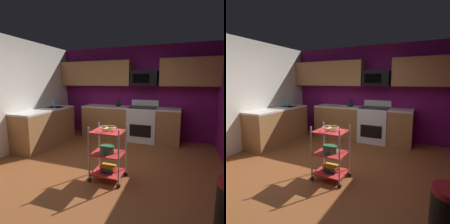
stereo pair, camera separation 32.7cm
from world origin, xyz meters
TOP-DOWN VIEW (x-y plane):
  - floor at (0.00, 0.00)m, footprint 4.40×4.80m
  - wall_back at (0.00, 2.43)m, footprint 4.52×0.06m
  - wall_left at (-2.23, 0.00)m, footprint 0.06×4.80m
  - counter_run at (-0.77, 1.62)m, footprint 3.56×2.38m
  - oven_range at (0.38, 2.10)m, footprint 0.76×0.65m
  - upper_cabinets at (-0.08, 2.23)m, footprint 4.40×0.33m
  - microwave at (0.37, 2.21)m, footprint 0.70×0.39m
  - rolling_cart at (0.26, -0.20)m, footprint 0.57×0.43m
  - fruit_bowl at (0.26, -0.20)m, footprint 0.27×0.27m
  - mixing_bowl_large at (0.24, -0.20)m, footprint 0.25×0.25m
  - book_stack at (0.26, -0.20)m, footprint 0.25×0.20m
  - kettle at (-0.34, 2.10)m, footprint 0.21×0.18m
  - dish_soap_bottle at (-1.90, 1.29)m, footprint 0.06×0.06m

SIDE VIEW (x-z plane):
  - floor at x=0.00m, z-range -0.04..0.00m
  - book_stack at x=0.26m, z-range 0.13..0.24m
  - rolling_cart at x=0.26m, z-range 0.00..0.91m
  - counter_run at x=-0.77m, z-range 0.00..0.92m
  - oven_range at x=0.38m, z-range -0.07..1.03m
  - mixing_bowl_large at x=0.24m, z-range 0.46..0.58m
  - fruit_bowl at x=0.26m, z-range 0.84..0.91m
  - kettle at x=-0.34m, z-range 0.86..1.13m
  - dish_soap_bottle at x=-1.90m, z-range 0.92..1.12m
  - wall_back at x=0.00m, z-range 0.00..2.60m
  - wall_left at x=-2.23m, z-range 0.00..2.60m
  - microwave at x=0.37m, z-range 1.50..1.90m
  - upper_cabinets at x=-0.08m, z-range 1.50..2.20m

